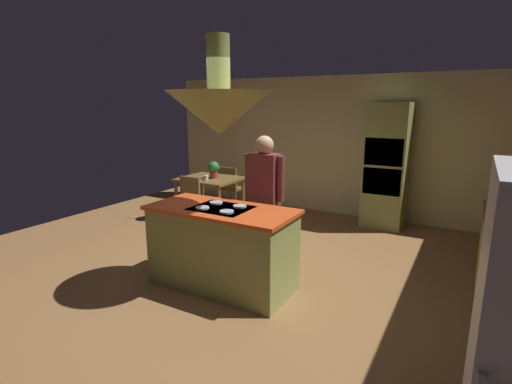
{
  "coord_description": "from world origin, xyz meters",
  "views": [
    {
      "loc": [
        2.37,
        -3.59,
        2.04
      ],
      "look_at": [
        0.1,
        0.4,
        1.0
      ],
      "focal_mm": 27.2,
      "sensor_mm": 36.0,
      "label": 1
    }
  ],
  "objects_px": {
    "kitchen_island": "(222,247)",
    "cup_on_table": "(206,178)",
    "dining_table": "(210,184)",
    "person_at_island": "(264,194)",
    "chair_facing_island": "(186,200)",
    "oven_tower": "(386,166)",
    "chair_by_back_wall": "(230,185)",
    "potted_plant_on_table": "(214,169)"
  },
  "relations": [
    {
      "from": "dining_table",
      "to": "chair_facing_island",
      "type": "distance_m",
      "value": 0.68
    },
    {
      "from": "chair_facing_island",
      "to": "kitchen_island",
      "type": "bearing_deg",
      "value": -40.22
    },
    {
      "from": "dining_table",
      "to": "person_at_island",
      "type": "relative_size",
      "value": 0.62
    },
    {
      "from": "dining_table",
      "to": "chair_by_back_wall",
      "type": "distance_m",
      "value": 0.68
    },
    {
      "from": "chair_facing_island",
      "to": "potted_plant_on_table",
      "type": "height_order",
      "value": "potted_plant_on_table"
    },
    {
      "from": "person_at_island",
      "to": "potted_plant_on_table",
      "type": "distance_m",
      "value": 2.31
    },
    {
      "from": "cup_on_table",
      "to": "chair_facing_island",
      "type": "bearing_deg",
      "value": -101.23
    },
    {
      "from": "oven_tower",
      "to": "person_at_island",
      "type": "relative_size",
      "value": 1.23
    },
    {
      "from": "chair_facing_island",
      "to": "person_at_island",
      "type": "bearing_deg",
      "value": -22.48
    },
    {
      "from": "person_at_island",
      "to": "potted_plant_on_table",
      "type": "height_order",
      "value": "person_at_island"
    },
    {
      "from": "kitchen_island",
      "to": "oven_tower",
      "type": "relative_size",
      "value": 0.8
    },
    {
      "from": "dining_table",
      "to": "chair_by_back_wall",
      "type": "xyz_separation_m",
      "value": [
        0.0,
        0.66,
        -0.15
      ]
    },
    {
      "from": "kitchen_island",
      "to": "dining_table",
      "type": "distance_m",
      "value": 2.71
    },
    {
      "from": "chair_by_back_wall",
      "to": "cup_on_table",
      "type": "height_order",
      "value": "chair_by_back_wall"
    },
    {
      "from": "person_at_island",
      "to": "potted_plant_on_table",
      "type": "bearing_deg",
      "value": 141.15
    },
    {
      "from": "chair_facing_island",
      "to": "potted_plant_on_table",
      "type": "relative_size",
      "value": 2.9
    },
    {
      "from": "chair_facing_island",
      "to": "chair_by_back_wall",
      "type": "xyz_separation_m",
      "value": [
        0.0,
        1.32,
        0.0
      ]
    },
    {
      "from": "kitchen_island",
      "to": "chair_by_back_wall",
      "type": "bearing_deg",
      "value": 121.61
    },
    {
      "from": "chair_by_back_wall",
      "to": "chair_facing_island",
      "type": "bearing_deg",
      "value": 90.0
    },
    {
      "from": "oven_tower",
      "to": "chair_by_back_wall",
      "type": "xyz_separation_m",
      "value": [
        -2.8,
        -0.48,
        -0.53
      ]
    },
    {
      "from": "person_at_island",
      "to": "cup_on_table",
      "type": "xyz_separation_m",
      "value": [
        -1.79,
        1.22,
        -0.16
      ]
    },
    {
      "from": "kitchen_island",
      "to": "cup_on_table",
      "type": "distance_m",
      "value": 2.5
    },
    {
      "from": "chair_by_back_wall",
      "to": "dining_table",
      "type": "bearing_deg",
      "value": 90.0
    },
    {
      "from": "dining_table",
      "to": "potted_plant_on_table",
      "type": "relative_size",
      "value": 3.48
    },
    {
      "from": "dining_table",
      "to": "cup_on_table",
      "type": "distance_m",
      "value": 0.28
    },
    {
      "from": "dining_table",
      "to": "chair_by_back_wall",
      "type": "bearing_deg",
      "value": 90.0
    },
    {
      "from": "person_at_island",
      "to": "potted_plant_on_table",
      "type": "xyz_separation_m",
      "value": [
        -1.8,
        1.45,
        -0.04
      ]
    },
    {
      "from": "oven_tower",
      "to": "cup_on_table",
      "type": "xyz_separation_m",
      "value": [
        -2.71,
        -1.36,
        -0.23
      ]
    },
    {
      "from": "kitchen_island",
      "to": "cup_on_table",
      "type": "bearing_deg",
      "value": 130.62
    },
    {
      "from": "dining_table",
      "to": "person_at_island",
      "type": "distance_m",
      "value": 2.39
    },
    {
      "from": "chair_by_back_wall",
      "to": "kitchen_island",
      "type": "bearing_deg",
      "value": 121.61
    },
    {
      "from": "oven_tower",
      "to": "cup_on_table",
      "type": "bearing_deg",
      "value": -153.31
    },
    {
      "from": "oven_tower",
      "to": "person_at_island",
      "type": "distance_m",
      "value": 2.74
    },
    {
      "from": "dining_table",
      "to": "person_at_island",
      "type": "height_order",
      "value": "person_at_island"
    },
    {
      "from": "chair_by_back_wall",
      "to": "cup_on_table",
      "type": "relative_size",
      "value": 9.67
    },
    {
      "from": "chair_by_back_wall",
      "to": "potted_plant_on_table",
      "type": "bearing_deg",
      "value": 97.2
    },
    {
      "from": "kitchen_island",
      "to": "person_at_island",
      "type": "height_order",
      "value": "person_at_island"
    },
    {
      "from": "person_at_island",
      "to": "cup_on_table",
      "type": "relative_size",
      "value": 18.68
    },
    {
      "from": "oven_tower",
      "to": "potted_plant_on_table",
      "type": "bearing_deg",
      "value": -157.33
    },
    {
      "from": "chair_facing_island",
      "to": "cup_on_table",
      "type": "bearing_deg",
      "value": 78.77
    },
    {
      "from": "kitchen_island",
      "to": "chair_facing_island",
      "type": "relative_size",
      "value": 1.91
    },
    {
      "from": "dining_table",
      "to": "cup_on_table",
      "type": "relative_size",
      "value": 11.61
    }
  ]
}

